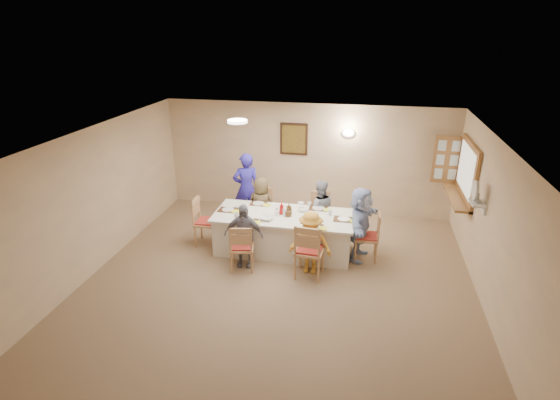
% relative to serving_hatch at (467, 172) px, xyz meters
% --- Properties ---
extents(ground, '(7.00, 7.00, 0.00)m').
position_rel_serving_hatch_xyz_m(ground, '(-3.21, -2.40, -1.50)').
color(ground, '#9B7C5B').
extents(room_walls, '(7.00, 7.00, 7.00)m').
position_rel_serving_hatch_xyz_m(room_walls, '(-3.21, -2.40, 0.01)').
color(room_walls, '#C4A88F').
rests_on(room_walls, ground).
extents(wall_picture, '(0.62, 0.05, 0.72)m').
position_rel_serving_hatch_xyz_m(wall_picture, '(-3.51, 1.06, 0.20)').
color(wall_picture, '#3D2415').
rests_on(wall_picture, room_walls).
extents(wall_sconce, '(0.26, 0.09, 0.18)m').
position_rel_serving_hatch_xyz_m(wall_sconce, '(-2.31, 1.04, 0.40)').
color(wall_sconce, white).
rests_on(wall_sconce, room_walls).
extents(ceiling_light, '(0.36, 0.36, 0.05)m').
position_rel_serving_hatch_xyz_m(ceiling_light, '(-4.21, -0.90, 0.97)').
color(ceiling_light, white).
rests_on(ceiling_light, room_walls).
extents(serving_hatch, '(0.06, 1.50, 1.15)m').
position_rel_serving_hatch_xyz_m(serving_hatch, '(0.00, 0.00, 0.00)').
color(serving_hatch, '#9C6739').
rests_on(serving_hatch, room_walls).
extents(hatch_sill, '(0.30, 1.50, 0.05)m').
position_rel_serving_hatch_xyz_m(hatch_sill, '(-0.12, 0.00, -0.53)').
color(hatch_sill, '#9C6739').
rests_on(hatch_sill, room_walls).
extents(shutter_door, '(0.55, 0.04, 1.00)m').
position_rel_serving_hatch_xyz_m(shutter_door, '(-0.26, 0.76, 0.00)').
color(shutter_door, '#9C6739').
rests_on(shutter_door, room_walls).
extents(fan_shelf, '(0.22, 0.36, 0.03)m').
position_rel_serving_hatch_xyz_m(fan_shelf, '(-0.08, -1.35, -0.10)').
color(fan_shelf, white).
rests_on(fan_shelf, room_walls).
extents(desk_fan, '(0.30, 0.30, 0.28)m').
position_rel_serving_hatch_xyz_m(desk_fan, '(-0.11, -1.35, 0.05)').
color(desk_fan, '#A5A5A8').
rests_on(desk_fan, fan_shelf).
extents(dining_table, '(2.63, 1.11, 0.76)m').
position_rel_serving_hatch_xyz_m(dining_table, '(-3.33, -1.00, -1.12)').
color(dining_table, white).
rests_on(dining_table, ground).
extents(chair_back_left, '(0.48, 0.48, 0.90)m').
position_rel_serving_hatch_xyz_m(chair_back_left, '(-3.93, -0.20, -1.05)').
color(chair_back_left, tan).
rests_on(chair_back_left, ground).
extents(chair_back_right, '(0.49, 0.49, 0.92)m').
position_rel_serving_hatch_xyz_m(chair_back_right, '(-2.73, -0.20, -1.04)').
color(chair_back_right, tan).
rests_on(chair_back_right, ground).
extents(chair_front_left, '(0.50, 0.50, 0.90)m').
position_rel_serving_hatch_xyz_m(chair_front_left, '(-3.93, -1.80, -1.05)').
color(chair_front_left, tan).
rests_on(chair_front_left, ground).
extents(chair_front_right, '(0.52, 0.52, 1.02)m').
position_rel_serving_hatch_xyz_m(chair_front_right, '(-2.73, -1.80, -0.99)').
color(chair_front_right, tan).
rests_on(chair_front_right, ground).
extents(chair_left_end, '(0.48, 0.48, 0.96)m').
position_rel_serving_hatch_xyz_m(chair_left_end, '(-4.88, -1.00, -1.02)').
color(chair_left_end, tan).
rests_on(chair_left_end, ground).
extents(chair_right_end, '(0.46, 0.46, 0.94)m').
position_rel_serving_hatch_xyz_m(chair_right_end, '(-1.78, -1.00, -1.03)').
color(chair_right_end, tan).
rests_on(chair_right_end, ground).
extents(diner_back_left, '(0.67, 0.49, 1.23)m').
position_rel_serving_hatch_xyz_m(diner_back_left, '(-3.93, -0.32, -0.89)').
color(diner_back_left, brown).
rests_on(diner_back_left, ground).
extents(diner_back_right, '(0.79, 0.71, 1.24)m').
position_rel_serving_hatch_xyz_m(diner_back_right, '(-2.73, -0.32, -0.88)').
color(diner_back_right, '#8D93A6').
rests_on(diner_back_right, ground).
extents(diner_front_left, '(0.75, 0.40, 1.20)m').
position_rel_serving_hatch_xyz_m(diner_front_left, '(-3.93, -1.68, -0.90)').
color(diner_front_left, gray).
rests_on(diner_front_left, ground).
extents(diner_front_right, '(0.79, 0.51, 1.15)m').
position_rel_serving_hatch_xyz_m(diner_front_right, '(-2.73, -1.68, -0.93)').
color(diner_front_right, gold).
rests_on(diner_front_right, ground).
extents(diner_right_end, '(1.46, 0.92, 1.40)m').
position_rel_serving_hatch_xyz_m(diner_right_end, '(-1.91, -1.00, -0.80)').
color(diner_right_end, '#B3C9FB').
rests_on(diner_right_end, ground).
extents(caregiver, '(0.85, 0.80, 1.58)m').
position_rel_serving_hatch_xyz_m(caregiver, '(-4.38, 0.15, -0.71)').
color(caregiver, '#3129BD').
rests_on(caregiver, ground).
extents(placemat_fl, '(0.37, 0.28, 0.01)m').
position_rel_serving_hatch_xyz_m(placemat_fl, '(-3.93, -1.42, -0.74)').
color(placemat_fl, '#472B19').
rests_on(placemat_fl, dining_table).
extents(plate_fl, '(0.25, 0.25, 0.02)m').
position_rel_serving_hatch_xyz_m(plate_fl, '(-3.93, -1.42, -0.73)').
color(plate_fl, white).
rests_on(plate_fl, dining_table).
extents(napkin_fl, '(0.15, 0.15, 0.01)m').
position_rel_serving_hatch_xyz_m(napkin_fl, '(-3.75, -1.47, -0.73)').
color(napkin_fl, '#E6F533').
rests_on(napkin_fl, dining_table).
extents(placemat_fr, '(0.37, 0.27, 0.01)m').
position_rel_serving_hatch_xyz_m(placemat_fr, '(-2.73, -1.42, -0.74)').
color(placemat_fr, '#472B19').
rests_on(placemat_fr, dining_table).
extents(plate_fr, '(0.25, 0.25, 0.02)m').
position_rel_serving_hatch_xyz_m(plate_fr, '(-2.73, -1.42, -0.73)').
color(plate_fr, white).
rests_on(plate_fr, dining_table).
extents(napkin_fr, '(0.14, 0.14, 0.01)m').
position_rel_serving_hatch_xyz_m(napkin_fr, '(-2.55, -1.47, -0.73)').
color(napkin_fr, '#E6F533').
rests_on(napkin_fr, dining_table).
extents(placemat_bl, '(0.33, 0.24, 0.01)m').
position_rel_serving_hatch_xyz_m(placemat_bl, '(-3.93, -0.58, -0.74)').
color(placemat_bl, '#472B19').
rests_on(placemat_bl, dining_table).
extents(plate_bl, '(0.23, 0.23, 0.01)m').
position_rel_serving_hatch_xyz_m(plate_bl, '(-3.93, -0.58, -0.73)').
color(plate_bl, white).
rests_on(plate_bl, dining_table).
extents(napkin_bl, '(0.15, 0.15, 0.01)m').
position_rel_serving_hatch_xyz_m(napkin_bl, '(-3.75, -0.63, -0.73)').
color(napkin_bl, '#E6F533').
rests_on(napkin_bl, dining_table).
extents(placemat_br, '(0.36, 0.27, 0.01)m').
position_rel_serving_hatch_xyz_m(placemat_br, '(-2.73, -0.58, -0.74)').
color(placemat_br, '#472B19').
rests_on(placemat_br, dining_table).
extents(plate_br, '(0.24, 0.24, 0.01)m').
position_rel_serving_hatch_xyz_m(plate_br, '(-2.73, -0.58, -0.73)').
color(plate_br, white).
rests_on(plate_br, dining_table).
extents(napkin_br, '(0.14, 0.14, 0.01)m').
position_rel_serving_hatch_xyz_m(napkin_br, '(-2.55, -0.63, -0.73)').
color(napkin_br, '#E6F533').
rests_on(napkin_br, dining_table).
extents(placemat_le, '(0.37, 0.27, 0.01)m').
position_rel_serving_hatch_xyz_m(placemat_le, '(-4.43, -1.00, -0.74)').
color(placemat_le, '#472B19').
rests_on(placemat_le, dining_table).
extents(plate_le, '(0.22, 0.22, 0.01)m').
position_rel_serving_hatch_xyz_m(plate_le, '(-4.43, -1.00, -0.73)').
color(plate_le, white).
rests_on(plate_le, dining_table).
extents(napkin_le, '(0.15, 0.15, 0.01)m').
position_rel_serving_hatch_xyz_m(napkin_le, '(-4.25, -1.05, -0.73)').
color(napkin_le, '#E6F533').
rests_on(napkin_le, dining_table).
extents(placemat_re, '(0.37, 0.28, 0.01)m').
position_rel_serving_hatch_xyz_m(placemat_re, '(-2.21, -1.00, -0.74)').
color(placemat_re, '#472B19').
rests_on(placemat_re, dining_table).
extents(plate_re, '(0.23, 0.23, 0.01)m').
position_rel_serving_hatch_xyz_m(plate_re, '(-2.21, -1.00, -0.73)').
color(plate_re, white).
rests_on(plate_re, dining_table).
extents(napkin_re, '(0.14, 0.14, 0.01)m').
position_rel_serving_hatch_xyz_m(napkin_re, '(-2.03, -1.05, -0.73)').
color(napkin_re, '#E6F533').
rests_on(napkin_re, dining_table).
extents(teacup_a, '(0.14, 0.14, 0.08)m').
position_rel_serving_hatch_xyz_m(teacup_a, '(-4.17, -1.29, -0.70)').
color(teacup_a, white).
rests_on(teacup_a, dining_table).
extents(teacup_b, '(0.15, 0.15, 0.08)m').
position_rel_serving_hatch_xyz_m(teacup_b, '(-2.92, -0.49, -0.70)').
color(teacup_b, white).
rests_on(teacup_b, dining_table).
extents(bowl_a, '(0.26, 0.26, 0.06)m').
position_rel_serving_hatch_xyz_m(bowl_a, '(-3.61, -1.29, -0.71)').
color(bowl_a, white).
rests_on(bowl_a, dining_table).
extents(bowl_b, '(0.22, 0.22, 0.06)m').
position_rel_serving_hatch_xyz_m(bowl_b, '(-3.01, -0.77, -0.71)').
color(bowl_b, white).
rests_on(bowl_b, dining_table).
extents(condiment_ketchup, '(0.12, 0.12, 0.24)m').
position_rel_serving_hatch_xyz_m(condiment_ketchup, '(-3.38, -0.98, -0.62)').
color(condiment_ketchup, red).
rests_on(condiment_ketchup, dining_table).
extents(condiment_brown, '(0.15, 0.15, 0.20)m').
position_rel_serving_hatch_xyz_m(condiment_brown, '(-3.25, -0.93, -0.64)').
color(condiment_brown, '#4D3114').
rests_on(condiment_brown, dining_table).
extents(condiment_malt, '(0.20, 0.20, 0.16)m').
position_rel_serving_hatch_xyz_m(condiment_malt, '(-3.24, -1.06, -0.66)').
color(condiment_malt, '#4D3114').
rests_on(condiment_malt, dining_table).
extents(drinking_glass, '(0.07, 0.07, 0.10)m').
position_rel_serving_hatch_xyz_m(drinking_glass, '(-3.48, -0.95, -0.68)').
color(drinking_glass, silver).
rests_on(drinking_glass, dining_table).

